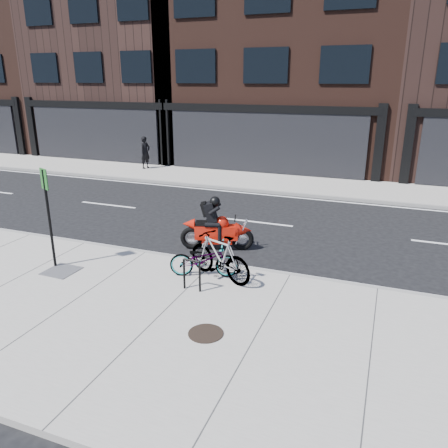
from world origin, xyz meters
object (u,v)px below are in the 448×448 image
at_px(manhole_cover, 206,333).
at_px(sign_post, 48,210).
at_px(utility_grate, 61,271).
at_px(motorcycle, 220,228).
at_px(pedestrian, 145,152).
at_px(bicycle_front, 204,259).
at_px(bicycle_rear, 219,256).
at_px(bike_rack, 192,272).

height_order(manhole_cover, sign_post, sign_post).
bearing_deg(manhole_cover, utility_grate, 163.76).
relative_size(motorcycle, pedestrian, 1.22).
xyz_separation_m(pedestrian, sign_post, (4.43, -11.92, 0.65)).
bearing_deg(motorcycle, sign_post, -156.76).
height_order(bicycle_front, manhole_cover, bicycle_front).
bearing_deg(pedestrian, bicycle_rear, -128.89).
bearing_deg(manhole_cover, pedestrian, 124.42).
height_order(bicycle_front, pedestrian, pedestrian).
distance_m(bike_rack, bicycle_front, 0.76).
xyz_separation_m(bicycle_rear, manhole_cover, (0.63, -2.29, -0.55)).
bearing_deg(manhole_cover, bicycle_rear, 105.37).
relative_size(bicycle_front, pedestrian, 0.98).
bearing_deg(bike_rack, motorcycle, 98.84).
distance_m(bicycle_front, utility_grate, 3.55).
relative_size(bike_rack, utility_grate, 0.97).
bearing_deg(bike_rack, utility_grate, -175.97).
bearing_deg(sign_post, bicycle_rear, 35.18).
distance_m(bicycle_front, pedestrian, 13.79).
xyz_separation_m(bicycle_front, bicycle_rear, (0.38, 0.01, 0.13)).
height_order(bike_rack, pedestrian, pedestrian).
bearing_deg(manhole_cover, sign_post, 162.76).
bearing_deg(bicycle_front, motorcycle, -6.71).
xyz_separation_m(manhole_cover, utility_grate, (-4.40, 1.28, 0.00)).
relative_size(motorcycle, utility_grate, 2.71).
xyz_separation_m(pedestrian, utility_grate, (4.78, -12.11, -0.83)).
relative_size(bicycle_rear, pedestrian, 1.11).
height_order(bicycle_rear, sign_post, sign_post).
bearing_deg(bicycle_rear, motorcycle, -137.06).
relative_size(utility_grate, sign_post, 0.30).
relative_size(bike_rack, bicycle_rear, 0.39).
xyz_separation_m(bike_rack, bicycle_rear, (0.35, 0.77, 0.13)).
xyz_separation_m(bicycle_rear, sign_post, (-4.12, -0.82, 0.92)).
height_order(pedestrian, utility_grate, pedestrian).
xyz_separation_m(bike_rack, utility_grate, (-3.41, -0.24, -0.42)).
bearing_deg(utility_grate, pedestrian, 111.54).
bearing_deg(bicycle_rear, sign_post, -56.96).
bearing_deg(bike_rack, sign_post, -179.27).
distance_m(bike_rack, bicycle_rear, 0.86).
xyz_separation_m(bicycle_rear, pedestrian, (-8.55, 11.10, 0.28)).
xyz_separation_m(bike_rack, sign_post, (-3.77, -0.05, 1.05)).
height_order(motorcycle, manhole_cover, motorcycle).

